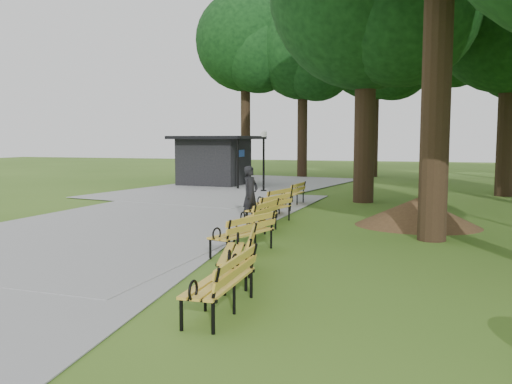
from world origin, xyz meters
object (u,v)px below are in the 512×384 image
(dirt_mound, at_px, (418,212))
(bench_4, at_px, (269,209))
(kiosk, at_px, (214,161))
(bench_3, at_px, (257,217))
(lamp_post, at_px, (264,147))
(lawn_tree_4, at_px, (512,17))
(bench_0, at_px, (219,283))
(bench_6, at_px, (291,194))
(bench_1, at_px, (237,254))
(person, at_px, (250,194))
(bench_2, at_px, (242,234))
(bench_5, at_px, (273,202))

(dirt_mound, height_order, bench_4, bench_4)
(kiosk, distance_m, dirt_mound, 15.31)
(bench_3, bearing_deg, lamp_post, -159.53)
(lawn_tree_4, bearing_deg, bench_0, -108.05)
(dirt_mound, xyz_separation_m, bench_6, (-4.56, 3.50, 0.03))
(bench_3, bearing_deg, bench_1, 17.48)
(person, relative_size, bench_6, 0.88)
(lamp_post, xyz_separation_m, bench_6, (2.49, -4.64, -1.66))
(bench_4, xyz_separation_m, lawn_tree_4, (7.63, 10.46, 7.20))
(person, distance_m, bench_4, 0.76)
(bench_3, relative_size, lawn_tree_4, 0.17)
(dirt_mound, bearing_deg, lamp_post, 130.89)
(bench_3, bearing_deg, lawn_tree_4, 153.11)
(person, relative_size, dirt_mound, 0.57)
(person, bearing_deg, bench_1, -146.93)
(dirt_mound, bearing_deg, bench_4, -169.06)
(bench_2, relative_size, bench_6, 1.00)
(bench_0, distance_m, bench_6, 12.48)
(bench_2, height_order, bench_5, same)
(bench_4, bearing_deg, bench_5, -153.02)
(bench_2, xyz_separation_m, bench_5, (-0.99, 5.94, 0.00))
(bench_1, xyz_separation_m, bench_4, (-1.20, 6.13, 0.00))
(bench_5, relative_size, lawn_tree_4, 0.17)
(bench_3, xyz_separation_m, bench_5, (-0.55, 3.50, 0.00))
(lamp_post, height_order, bench_6, lamp_post)
(bench_1, distance_m, bench_3, 4.50)
(bench_0, relative_size, bench_6, 1.00)
(lamp_post, relative_size, bench_2, 1.52)
(bench_0, bearing_deg, bench_1, -168.70)
(kiosk, bearing_deg, person, -59.08)
(lamp_post, bearing_deg, kiosk, 142.46)
(dirt_mound, distance_m, bench_0, 9.19)
(lawn_tree_4, bearing_deg, dirt_mound, -109.69)
(kiosk, relative_size, bench_1, 2.22)
(bench_6, bearing_deg, lawn_tree_4, 130.95)
(dirt_mound, relative_size, bench_0, 1.55)
(kiosk, relative_size, bench_2, 2.22)
(person, distance_m, bench_5, 1.66)
(bench_2, bearing_deg, bench_0, 30.99)
(person, relative_size, kiosk, 0.40)
(bench_6, bearing_deg, bench_0, 12.58)
(bench_0, height_order, bench_1, same)
(lawn_tree_4, bearing_deg, kiosk, 174.84)
(bench_0, bearing_deg, lawn_tree_4, 160.90)
(bench_6, xyz_separation_m, lawn_tree_4, (8.01, 6.16, 7.20))
(person, height_order, lamp_post, lamp_post)
(bench_2, distance_m, lawn_tree_4, 17.76)
(lamp_post, distance_m, bench_6, 5.52)
(bench_6, distance_m, lawn_tree_4, 12.41)
(bench_2, height_order, lawn_tree_4, lawn_tree_4)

